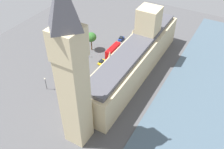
% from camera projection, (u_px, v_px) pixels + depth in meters
% --- Properties ---
extents(ground_plane, '(150.12, 150.12, 0.00)m').
position_uv_depth(ground_plane, '(129.00, 72.00, 111.53)').
color(ground_plane, '#4C4C4F').
extents(river_thames, '(44.00, 135.11, 0.25)m').
position_uv_depth(river_thames, '(218.00, 102.00, 96.90)').
color(river_thames, '#475B6B').
rests_on(river_thames, ground).
extents(parliament_building, '(12.81, 68.52, 25.54)m').
position_uv_depth(parliament_building, '(136.00, 56.00, 106.94)').
color(parliament_building, '#CCBA8E').
rests_on(parliament_building, ground).
extents(clock_tower, '(7.85, 7.85, 55.04)m').
position_uv_depth(clock_tower, '(71.00, 69.00, 66.84)').
color(clock_tower, '#CCBA8E').
rests_on(clock_tower, ground).
extents(car_blue_leading, '(2.09, 4.24, 1.74)m').
position_uv_depth(car_blue_leading, '(121.00, 38.00, 131.68)').
color(car_blue_leading, navy).
rests_on(car_blue_leading, ground).
extents(double_decker_bus_kerbside, '(2.72, 10.52, 4.75)m').
position_uv_depth(double_decker_bus_kerbside, '(113.00, 51.00, 119.66)').
color(double_decker_bus_kerbside, '#B20C0F').
rests_on(double_decker_bus_kerbside, ground).
extents(car_yellow_cab_trailing, '(2.13, 4.32, 1.74)m').
position_uv_depth(car_yellow_cab_trailing, '(102.00, 62.00, 115.66)').
color(car_yellow_cab_trailing, gold).
rests_on(car_yellow_cab_trailing, ground).
extents(double_decker_bus_near_tower, '(2.97, 10.59, 4.75)m').
position_uv_depth(double_decker_bus_near_tower, '(80.00, 78.00, 104.05)').
color(double_decker_bus_near_tower, '#B20C0F').
rests_on(double_decker_bus_near_tower, ground).
extents(car_dark_green_by_river_gate, '(1.99, 4.57, 1.74)m').
position_uv_depth(car_dark_green_by_river_gate, '(69.00, 98.00, 97.35)').
color(car_dark_green_by_river_gate, '#19472D').
rests_on(car_dark_green_by_river_gate, ground).
extents(pedestrian_opposite_hall, '(0.66, 0.58, 1.66)m').
position_uv_depth(pedestrian_opposite_hall, '(117.00, 62.00, 115.84)').
color(pedestrian_opposite_hall, maroon).
rests_on(pedestrian_opposite_hall, ground).
extents(pedestrian_far_end, '(0.66, 0.70, 1.67)m').
position_uv_depth(pedestrian_far_end, '(114.00, 66.00, 113.52)').
color(pedestrian_far_end, maroon).
rests_on(pedestrian_far_end, ground).
extents(plane_tree_under_trees, '(4.46, 4.46, 7.23)m').
position_uv_depth(plane_tree_under_trees, '(66.00, 60.00, 109.37)').
color(plane_tree_under_trees, brown).
rests_on(plane_tree_under_trees, ground).
extents(plane_tree_midblock, '(5.15, 5.15, 9.37)m').
position_uv_depth(plane_tree_midblock, '(91.00, 37.00, 120.60)').
color(plane_tree_midblock, brown).
rests_on(plane_tree_midblock, ground).
extents(street_lamp_corner, '(0.56, 0.56, 5.82)m').
position_uv_depth(street_lamp_corner, '(45.00, 81.00, 100.21)').
color(street_lamp_corner, black).
rests_on(street_lamp_corner, ground).
extents(street_lamp_slot_10, '(0.56, 0.56, 6.02)m').
position_uv_depth(street_lamp_slot_10, '(85.00, 50.00, 117.59)').
color(street_lamp_slot_10, black).
rests_on(street_lamp_slot_10, ground).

